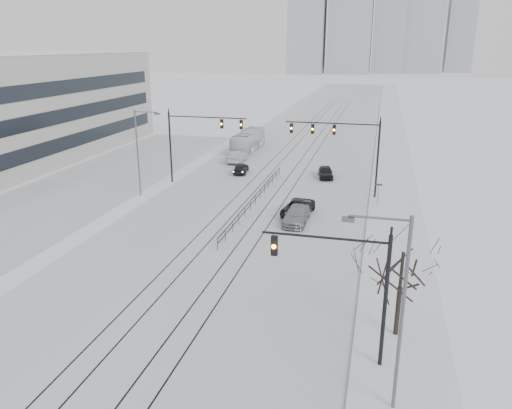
# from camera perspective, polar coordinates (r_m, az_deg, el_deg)

# --- Properties ---
(ground) EXTENTS (500.00, 500.00, 0.00)m
(ground) POSITION_cam_1_polar(r_m,az_deg,el_deg) (24.91, -18.44, -20.99)
(ground) COLOR white
(ground) RESTS_ON ground
(road) EXTENTS (22.00, 260.00, 0.02)m
(road) POSITION_cam_1_polar(r_m,az_deg,el_deg) (78.30, 5.35, 6.57)
(road) COLOR silver
(road) RESTS_ON ground
(sidewalk_east) EXTENTS (5.00, 260.00, 0.16)m
(sidewalk_east) POSITION_cam_1_polar(r_m,az_deg,el_deg) (77.44, 15.31, 5.94)
(sidewalk_east) COLOR silver
(sidewalk_east) RESTS_ON ground
(curb) EXTENTS (0.10, 260.00, 0.12)m
(curb) POSITION_cam_1_polar(r_m,az_deg,el_deg) (77.43, 13.49, 6.06)
(curb) COLOR gray
(curb) RESTS_ON ground
(parking_strip) EXTENTS (14.00, 60.00, 0.03)m
(parking_strip) POSITION_cam_1_polar(r_m,az_deg,el_deg) (61.83, -17.18, 2.79)
(parking_strip) COLOR silver
(parking_strip) RESTS_ON ground
(tram_rails) EXTENTS (5.30, 180.00, 0.01)m
(tram_rails) POSITION_cam_1_polar(r_m,az_deg,el_deg) (59.10, 2.31, 2.92)
(tram_rails) COLOR black
(tram_rails) RESTS_ON ground
(skyline) EXTENTS (96.00, 48.00, 72.00)m
(skyline) POSITION_cam_1_polar(r_m,az_deg,el_deg) (290.02, 13.65, 20.46)
(skyline) COLOR #9CA2AC
(skyline) RESTS_ON ground
(traffic_mast_near) EXTENTS (6.10, 0.37, 7.00)m
(traffic_mast_near) POSITION_cam_1_polar(r_m,az_deg,el_deg) (24.40, 10.90, -8.48)
(traffic_mast_near) COLOR black
(traffic_mast_near) RESTS_ON ground
(traffic_mast_ne) EXTENTS (9.60, 0.37, 8.00)m
(traffic_mast_ne) POSITION_cam_1_polar(r_m,az_deg,el_deg) (51.90, 10.14, 7.05)
(traffic_mast_ne) COLOR black
(traffic_mast_ne) RESTS_ON ground
(traffic_mast_nw) EXTENTS (9.10, 0.37, 8.00)m
(traffic_mast_nw) POSITION_cam_1_polar(r_m,az_deg,el_deg) (56.51, -7.04, 7.87)
(traffic_mast_nw) COLOR black
(traffic_mast_nw) RESTS_ON ground
(street_light_east) EXTENTS (2.73, 0.25, 9.00)m
(street_light_east) POSITION_cam_1_polar(r_m,az_deg,el_deg) (21.45, 15.67, -10.80)
(street_light_east) COLOR #595B60
(street_light_east) RESTS_ON ground
(street_light_west) EXTENTS (2.73, 0.25, 9.00)m
(street_light_west) POSITION_cam_1_polar(r_m,az_deg,el_deg) (52.68, -13.13, 6.41)
(street_light_west) COLOR #595B60
(street_light_west) RESTS_ON ground
(bare_tree) EXTENTS (4.40, 4.40, 6.10)m
(bare_tree) POSITION_cam_1_polar(r_m,az_deg,el_deg) (27.20, 16.41, -6.24)
(bare_tree) COLOR black
(bare_tree) RESTS_ON ground
(median_fence) EXTENTS (0.06, 24.00, 1.00)m
(median_fence) POSITION_cam_1_polar(r_m,az_deg,el_deg) (49.60, -0.06, 0.60)
(median_fence) COLOR black
(median_fence) RESTS_ON ground
(street_sign) EXTENTS (0.70, 0.06, 2.40)m
(street_sign) POSITION_cam_1_polar(r_m,az_deg,el_deg) (49.83, 13.79, 1.44)
(street_sign) COLOR #595B60
(street_sign) RESTS_ON ground
(sedan_sb_inner) EXTENTS (1.93, 3.99, 1.31)m
(sedan_sb_inner) POSITION_cam_1_polar(r_m,az_deg,el_deg) (61.72, -1.73, 4.18)
(sedan_sb_inner) COLOR black
(sedan_sb_inner) RESTS_ON ground
(sedan_sb_outer) EXTENTS (1.94, 4.87, 1.58)m
(sedan_sb_outer) POSITION_cam_1_polar(r_m,az_deg,el_deg) (67.55, -2.14, 5.50)
(sedan_sb_outer) COLOR #9FA3A7
(sedan_sb_outer) RESTS_ON ground
(sedan_nb_front) EXTENTS (2.90, 5.24, 1.39)m
(sedan_nb_front) POSITION_cam_1_polar(r_m,az_deg,el_deg) (46.56, 4.78, -0.42)
(sedan_nb_front) COLOR black
(sedan_nb_front) RESTS_ON ground
(sedan_nb_right) EXTENTS (2.11, 5.05, 1.46)m
(sedan_nb_right) POSITION_cam_1_polar(r_m,az_deg,el_deg) (44.58, 4.67, -1.21)
(sedan_nb_right) COLOR gray
(sedan_nb_right) RESTS_ON ground
(sedan_nb_far) EXTENTS (2.32, 4.28, 1.38)m
(sedan_nb_far) POSITION_cam_1_polar(r_m,az_deg,el_deg) (60.12, 7.97, 3.68)
(sedan_nb_far) COLOR black
(sedan_nb_far) RESTS_ON ground
(box_truck) EXTENTS (2.65, 10.77, 2.99)m
(box_truck) POSITION_cam_1_polar(r_m,az_deg,el_deg) (75.04, -0.91, 7.31)
(box_truck) COLOR white
(box_truck) RESTS_ON ground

